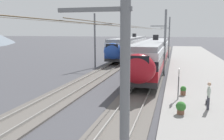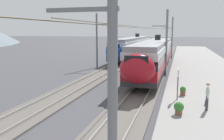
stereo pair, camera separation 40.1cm
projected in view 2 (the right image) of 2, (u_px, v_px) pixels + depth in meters
ground_plane at (152, 96)px, 18.76m from camera, size 400.00×400.00×0.00m
platform_slab at (223, 98)px, 17.34m from camera, size 120.00×8.40×0.33m
track_near at (139, 94)px, 19.03m from camera, size 120.00×3.00×0.28m
track_far at (74, 89)px, 20.59m from camera, size 120.00×3.00×0.28m
train_near_platform at (154, 55)px, 28.72m from camera, size 25.11×2.94×4.27m
train_far_track at (133, 46)px, 45.73m from camera, size 28.28×2.87×4.27m
catenary_mast_west at (108, 80)px, 5.56m from camera, size 43.90×1.79×7.50m
catenary_mast_mid at (165, 42)px, 26.32m from camera, size 43.90×1.79×7.37m
catenary_mast_east at (171, 37)px, 43.30m from camera, size 43.90×1.79×7.58m
catenary_mast_far_side at (98, 39)px, 32.51m from camera, size 43.90×2.62×7.41m
platform_sign at (178, 77)px, 16.23m from camera, size 0.70×0.08×2.17m
passenger_walking at (207, 95)px, 14.13m from camera, size 0.53×0.22×1.69m
handbag_beside_passenger at (207, 103)px, 15.24m from camera, size 0.32×0.18×0.43m
potted_plant_platform_edge at (183, 90)px, 17.47m from camera, size 0.43×0.43×0.69m
potted_plant_by_shelter at (179, 108)px, 13.44m from camera, size 0.56×0.56×0.74m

